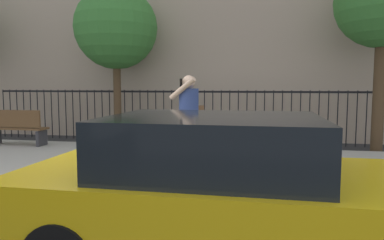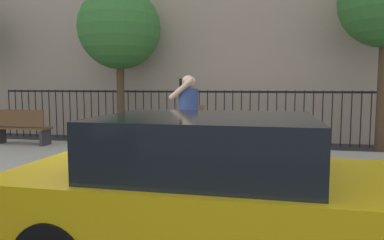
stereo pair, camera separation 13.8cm
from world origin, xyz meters
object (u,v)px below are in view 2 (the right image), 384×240
taxi_yellow (222,193)px  street_bench (20,126)px  pedestrian_on_phone (189,118)px  street_tree_far (119,29)px

taxi_yellow → street_bench: 7.88m
pedestrian_on_phone → street_tree_far: (-3.03, 4.11, 2.25)m
street_tree_far → pedestrian_on_phone: bearing=-53.6°
pedestrian_on_phone → street_bench: size_ratio=1.10×
taxi_yellow → street_bench: bearing=140.5°
pedestrian_on_phone → taxi_yellow: bearing=-71.2°
street_tree_far → taxi_yellow: bearing=-59.9°
street_bench → street_tree_far: street_tree_far is taller
taxi_yellow → pedestrian_on_phone: 2.92m
taxi_yellow → street_tree_far: bearing=120.1°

